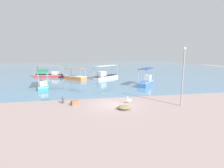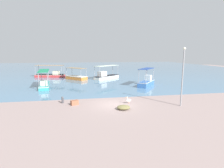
% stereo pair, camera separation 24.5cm
% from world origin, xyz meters
% --- Properties ---
extents(ground, '(120.00, 120.00, 0.00)m').
position_xyz_m(ground, '(0.00, 0.00, 0.00)').
color(ground, gray).
extents(harbor_water, '(110.00, 90.00, 0.00)m').
position_xyz_m(harbor_water, '(0.00, 48.00, 0.00)').
color(harbor_water, '#557D9D').
rests_on(harbor_water, ground).
extents(fishing_boat_near_left, '(6.10, 5.54, 2.88)m').
position_xyz_m(fishing_boat_near_left, '(1.83, 19.58, 0.68)').
color(fishing_boat_near_left, white).
rests_on(fishing_boat_near_left, harbor_water).
extents(fishing_boat_outer, '(4.14, 4.63, 3.00)m').
position_xyz_m(fishing_boat_outer, '(7.55, 10.07, 0.70)').
color(fishing_boat_outer, '#3A6AB1').
rests_on(fishing_boat_outer, harbor_water).
extents(fishing_boat_far_left, '(4.73, 4.75, 2.46)m').
position_xyz_m(fishing_boat_far_left, '(-4.51, 19.73, 0.53)').
color(fishing_boat_far_left, orange).
rests_on(fishing_boat_far_left, harbor_water).
extents(fishing_boat_far_right, '(2.43, 6.57, 2.77)m').
position_xyz_m(fishing_boat_far_right, '(-9.42, 11.54, 0.56)').
color(fishing_boat_far_right, teal).
rests_on(fishing_boat_far_right, harbor_water).
extents(fishing_boat_near_right, '(6.98, 3.44, 2.78)m').
position_xyz_m(fishing_boat_near_right, '(-10.54, 24.78, 0.58)').
color(fishing_boat_near_right, '#BB3535').
rests_on(fishing_boat_near_right, harbor_water).
extents(pelican, '(0.80, 0.32, 0.80)m').
position_xyz_m(pelican, '(1.63, 0.12, 0.38)').
color(pelican, '#E0997A').
rests_on(pelican, ground).
extents(lamp_post, '(0.28, 0.28, 6.12)m').
position_xyz_m(lamp_post, '(6.84, -1.71, 3.42)').
color(lamp_post, gray).
rests_on(lamp_post, ground).
extents(mooring_bollard, '(0.26, 0.26, 0.77)m').
position_xyz_m(mooring_bollard, '(-5.58, 1.54, 0.41)').
color(mooring_bollard, '#47474C').
rests_on(mooring_bollard, ground).
extents(net_pile, '(1.31, 1.12, 0.43)m').
position_xyz_m(net_pile, '(0.60, -1.81, 0.21)').
color(net_pile, olive).
rests_on(net_pile, ground).
extents(cargo_crate, '(0.91, 0.76, 0.50)m').
position_xyz_m(cargo_crate, '(-4.25, 0.64, 0.25)').
color(cargo_crate, '#985B40').
rests_on(cargo_crate, ground).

